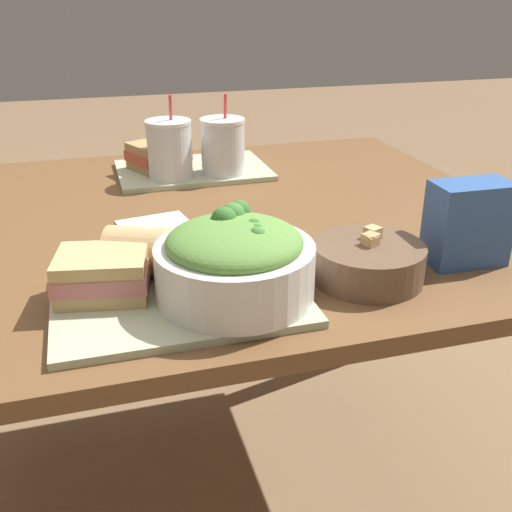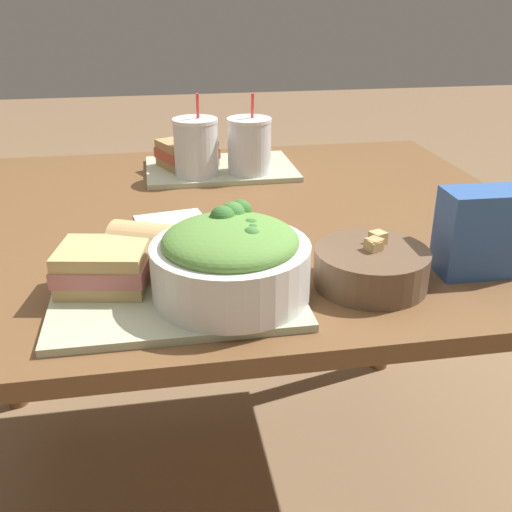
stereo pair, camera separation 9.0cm
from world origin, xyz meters
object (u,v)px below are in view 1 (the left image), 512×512
object	(u,v)px
drink_cup_dark	(170,151)
drink_cup_red	(223,148)
baguette_near	(156,252)
salad_bowl	(235,260)
sandwich_far	(158,155)
sandwich_near	(103,274)
chip_bag	(468,223)
napkin_folded	(154,224)
soup_bowl	(368,260)

from	to	relation	value
drink_cup_dark	drink_cup_red	distance (m)	0.13
baguette_near	drink_cup_red	xyz separation A→B (m)	(0.22, 0.50, 0.02)
salad_bowl	drink_cup_dark	distance (m)	0.60
sandwich_far	drink_cup_red	distance (m)	0.17
baguette_near	drink_cup_dark	world-z (taller)	drink_cup_dark
sandwich_near	drink_cup_dark	distance (m)	0.58
chip_bag	napkin_folded	xyz separation A→B (m)	(-0.47, 0.31, -0.07)
sandwich_near	baguette_near	xyz separation A→B (m)	(0.08, 0.04, 0.01)
baguette_near	drink_cup_red	world-z (taller)	drink_cup_red
chip_bag	napkin_folded	distance (m)	0.57
baguette_near	sandwich_near	bearing A→B (deg)	141.81
drink_cup_red	sandwich_far	bearing A→B (deg)	149.51
chip_bag	baguette_near	bearing A→B (deg)	173.60
baguette_near	drink_cup_red	distance (m)	0.55
soup_bowl	napkin_folded	world-z (taller)	soup_bowl
sandwich_near	sandwich_far	world-z (taller)	same
sandwich_far	chip_bag	size ratio (longest dim) A/B	1.17
baguette_near	salad_bowl	bearing A→B (deg)	-111.91
sandwich_near	drink_cup_dark	world-z (taller)	drink_cup_dark
salad_bowl	sandwich_far	size ratio (longest dim) A/B	1.41
sandwich_near	sandwich_far	size ratio (longest dim) A/B	0.92
salad_bowl	sandwich_far	bearing A→B (deg)	91.35
soup_bowl	sandwich_near	xyz separation A→B (m)	(-0.40, 0.04, 0.01)
sandwich_near	chip_bag	world-z (taller)	chip_bag
napkin_folded	sandwich_near	bearing A→B (deg)	-110.65
drink_cup_red	baguette_near	bearing A→B (deg)	-114.04
soup_bowl	drink_cup_dark	size ratio (longest dim) A/B	0.92
soup_bowl	sandwich_near	distance (m)	0.40
soup_bowl	baguette_near	distance (m)	0.33
salad_bowl	napkin_folded	distance (m)	0.36
sandwich_near	soup_bowl	bearing A→B (deg)	4.98
drink_cup_red	drink_cup_dark	bearing A→B (deg)	180.00
soup_bowl	drink_cup_dark	world-z (taller)	drink_cup_dark
sandwich_far	napkin_folded	size ratio (longest dim) A/B	1.10
drink_cup_red	napkin_folded	xyz separation A→B (m)	(-0.20, -0.26, -0.07)
sandwich_far	napkin_folded	world-z (taller)	sandwich_far
soup_bowl	baguette_near	world-z (taller)	baguette_near
sandwich_near	sandwich_far	bearing A→B (deg)	85.89
sandwich_near	drink_cup_red	xyz separation A→B (m)	(0.31, 0.55, 0.03)
drink_cup_dark	drink_cup_red	world-z (taller)	drink_cup_dark
sandwich_near	chip_bag	bearing A→B (deg)	8.01
napkin_folded	drink_cup_dark	bearing A→B (deg)	74.19
drink_cup_red	chip_bag	bearing A→B (deg)	-64.58
sandwich_near	baguette_near	bearing A→B (deg)	38.95
baguette_near	drink_cup_red	size ratio (longest dim) A/B	0.89
soup_bowl	baguette_near	bearing A→B (deg)	165.19
sandwich_near	baguette_near	distance (m)	0.09
salad_bowl	napkin_folded	xyz separation A→B (m)	(-0.07, 0.34, -0.07)
salad_bowl	soup_bowl	bearing A→B (deg)	4.35
chip_bag	salad_bowl	bearing A→B (deg)	-174.07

